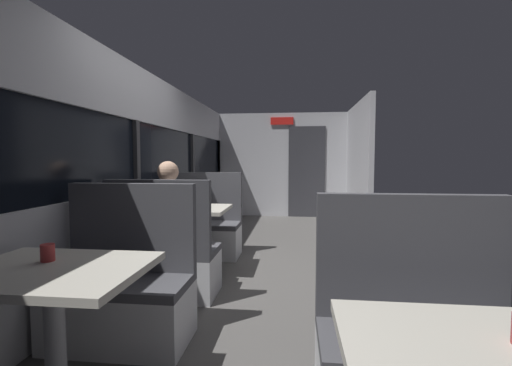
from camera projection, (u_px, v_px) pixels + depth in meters
name	position (u px, v px, depth m)	size (l,w,h in m)	color
ground_plane	(266.00, 279.00, 3.77)	(3.30, 9.20, 0.02)	#514F4C
carriage_window_panel_left	(135.00, 175.00, 3.86)	(0.09, 8.48, 2.30)	#B2B2B7
carriage_end_bulkhead	(284.00, 166.00, 7.84)	(2.90, 0.11, 2.30)	#B2B2B7
carriage_aisle_panel_right	(358.00, 166.00, 6.50)	(0.08, 2.40, 2.30)	#B2B2B7
dining_table_near_window	(53.00, 287.00, 1.75)	(0.90, 0.70, 0.74)	#9E9EA3
bench_near_window_facing_entry	(123.00, 294.00, 2.47)	(0.95, 0.50, 1.10)	silver
dining_table_mid_window	(188.00, 216.00, 3.94)	(0.90, 0.70, 0.74)	#9E9EA3
bench_mid_window_facing_end	(165.00, 261.00, 3.27)	(0.95, 0.50, 1.10)	silver
bench_mid_window_facing_entry	(204.00, 231.00, 4.66)	(0.95, 0.50, 1.10)	silver
bench_front_aisle_facing_entry	(418.00, 358.00, 1.67)	(0.95, 0.50, 1.10)	silver
seated_passenger	(168.00, 237.00, 3.33)	(0.47, 0.55, 1.26)	#26262D
coffee_cup_secondary	(48.00, 253.00, 1.85)	(0.07, 0.07, 0.09)	#B23333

